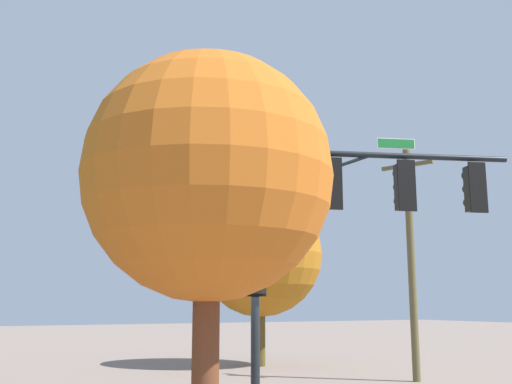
# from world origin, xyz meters

# --- Properties ---
(signal_pole_assembly) EXTENTS (6.52, 2.60, 6.64)m
(signal_pole_assembly) POSITION_xyz_m (1.59, -0.61, 4.38)
(signal_pole_assembly) COLOR black
(signal_pole_assembly) RESTS_ON ground_plane
(utility_pole) EXTENTS (0.80, 1.71, 7.44)m
(utility_pole) POSITION_xyz_m (7.13, 2.89, 3.90)
(utility_pole) COLOR brown
(utility_pole) RESTS_ON ground_plane
(tree_near) EXTENTS (4.90, 4.90, 6.75)m
(tree_near) POSITION_xyz_m (5.06, 9.28, 4.29)
(tree_near) COLOR #4F431D
(tree_near) RESTS_ON ground_plane
(tree_far) EXTENTS (3.36, 3.36, 5.72)m
(tree_far) POSITION_xyz_m (-3.15, -4.68, 4.02)
(tree_far) COLOR brown
(tree_far) RESTS_ON ground_plane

